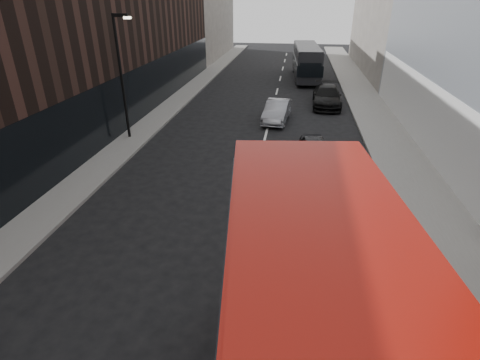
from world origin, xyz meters
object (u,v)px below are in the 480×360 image
at_px(street_lamp, 122,70).
at_px(car_b, 277,111).
at_px(car_a, 314,151).
at_px(grey_bus, 306,61).
at_px(car_c, 327,96).

relative_size(street_lamp, car_b, 1.60).
height_order(car_a, car_b, car_b).
bearing_deg(car_a, car_b, 105.03).
xyz_separation_m(grey_bus, car_c, (1.57, -10.76, -1.02)).
bearing_deg(car_b, grey_bus, 87.69).
xyz_separation_m(car_a, car_b, (-2.38, 7.02, 0.06)).
bearing_deg(grey_bus, street_lamp, -121.39).
height_order(street_lamp, car_b, street_lamp).
bearing_deg(car_b, car_c, 56.68).
bearing_deg(car_b, street_lamp, -144.61).
distance_m(car_a, car_b, 7.42).
distance_m(car_b, car_c, 5.87).
bearing_deg(car_c, grey_bus, 99.60).
bearing_deg(car_a, car_c, 79.90).
distance_m(grey_bus, car_a, 22.39).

